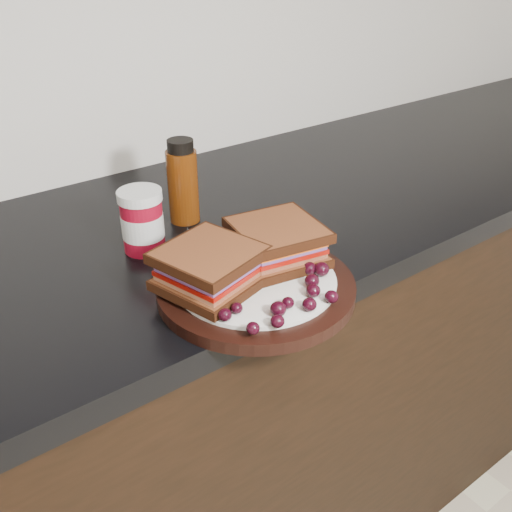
{
  "coord_description": "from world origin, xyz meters",
  "views": [
    {
      "loc": [
        -0.18,
        0.92,
        1.35
      ],
      "look_at": [
        0.22,
        1.46,
        0.96
      ],
      "focal_mm": 40.0,
      "sensor_mm": 36.0,
      "label": 1
    }
  ],
  "objects": [
    {
      "name": "grape_5",
      "position": [
        0.21,
        1.38,
        0.93
      ],
      "size": [
        0.02,
        0.02,
        0.02
      ],
      "primitive_type": "ellipsoid",
      "color": "black",
      "rests_on": "plate"
    },
    {
      "name": "grape_16",
      "position": [
        0.17,
        1.53,
        0.93
      ],
      "size": [
        0.02,
        0.02,
        0.02
      ],
      "primitive_type": "ellipsoid",
      "color": "black",
      "rests_on": "plate"
    },
    {
      "name": "plate",
      "position": [
        0.22,
        1.46,
        0.91
      ],
      "size": [
        0.28,
        0.28,
        0.02
      ],
      "primitive_type": "cylinder",
      "color": "black",
      "rests_on": "countertop"
    },
    {
      "name": "grape_17",
      "position": [
        0.16,
        1.51,
        0.93
      ],
      "size": [
        0.02,
        0.02,
        0.02
      ],
      "primitive_type": "ellipsoid",
      "color": "black",
      "rests_on": "plate"
    },
    {
      "name": "grape_20",
      "position": [
        0.17,
        1.46,
        0.93
      ],
      "size": [
        0.02,
        0.02,
        0.02
      ],
      "primitive_type": "ellipsoid",
      "color": "black",
      "rests_on": "plate"
    },
    {
      "name": "grape_15",
      "position": [
        0.27,
        1.49,
        0.93
      ],
      "size": [
        0.02,
        0.02,
        0.02
      ],
      "primitive_type": "ellipsoid",
      "color": "black",
      "rests_on": "plate"
    },
    {
      "name": "condiment_jar",
      "position": [
        0.15,
        1.67,
        0.95
      ],
      "size": [
        0.08,
        0.08,
        0.1
      ],
      "primitive_type": "cylinder",
      "rotation": [
        0.0,
        0.0,
        -0.13
      ],
      "color": "maroon",
      "rests_on": "countertop"
    },
    {
      "name": "grape_19",
      "position": [
        0.14,
        1.48,
        0.93
      ],
      "size": [
        0.02,
        0.02,
        0.02
      ],
      "primitive_type": "ellipsoid",
      "color": "black",
      "rests_on": "plate"
    },
    {
      "name": "grape_13",
      "position": [
        0.32,
        1.48,
        0.93
      ],
      "size": [
        0.02,
        0.02,
        0.02
      ],
      "primitive_type": "ellipsoid",
      "color": "black",
      "rests_on": "plate"
    },
    {
      "name": "base_cabinets",
      "position": [
        0.0,
        1.7,
        0.43
      ],
      "size": [
        3.96,
        0.58,
        0.86
      ],
      "primitive_type": "cube",
      "color": "black",
      "rests_on": "ground_plane"
    },
    {
      "name": "sandwich_left",
      "position": [
        0.16,
        1.49,
        0.95
      ],
      "size": [
        0.15,
        0.15,
        0.06
      ],
      "primitive_type": null,
      "rotation": [
        0.0,
        0.0,
        0.27
      ],
      "color": "brown",
      "rests_on": "plate"
    },
    {
      "name": "grape_8",
      "position": [
        0.25,
        1.38,
        0.93
      ],
      "size": [
        0.02,
        0.02,
        0.02
      ],
      "primitive_type": "ellipsoid",
      "color": "black",
      "rests_on": "plate"
    },
    {
      "name": "grape_12",
      "position": [
        0.31,
        1.44,
        0.93
      ],
      "size": [
        0.02,
        0.02,
        0.02
      ],
      "primitive_type": "ellipsoid",
      "color": "black",
      "rests_on": "plate"
    },
    {
      "name": "countertop",
      "position": [
        0.0,
        1.7,
        0.88
      ],
      "size": [
        3.98,
        0.6,
        0.04
      ],
      "primitive_type": "cube",
      "color": "black",
      "rests_on": "base_cabinets"
    },
    {
      "name": "grape_2",
      "position": [
        0.14,
        1.37,
        0.93
      ],
      "size": [
        0.02,
        0.02,
        0.02
      ],
      "primitive_type": "ellipsoid",
      "color": "black",
      "rests_on": "plate"
    },
    {
      "name": "grape_0",
      "position": [
        0.13,
        1.41,
        0.93
      ],
      "size": [
        0.02,
        0.02,
        0.02
      ],
      "primitive_type": "ellipsoid",
      "color": "black",
      "rests_on": "plate"
    },
    {
      "name": "grape_6",
      "position": [
        0.23,
        1.36,
        0.93
      ],
      "size": [
        0.02,
        0.02,
        0.02
      ],
      "primitive_type": "ellipsoid",
      "color": "black",
      "rests_on": "plate"
    },
    {
      "name": "grape_23",
      "position": [
        0.14,
        1.5,
        0.93
      ],
      "size": [
        0.02,
        0.02,
        0.02
      ],
      "primitive_type": "ellipsoid",
      "color": "black",
      "rests_on": "plate"
    },
    {
      "name": "grape_4",
      "position": [
        0.19,
        1.38,
        0.93
      ],
      "size": [
        0.02,
        0.02,
        0.02
      ],
      "primitive_type": "ellipsoid",
      "color": "black",
      "rests_on": "plate"
    },
    {
      "name": "grape_11",
      "position": [
        0.29,
        1.43,
        0.93
      ],
      "size": [
        0.02,
        0.02,
        0.02
      ],
      "primitive_type": "ellipsoid",
      "color": "black",
      "rests_on": "plate"
    },
    {
      "name": "grape_3",
      "position": [
        0.17,
        1.36,
        0.93
      ],
      "size": [
        0.02,
        0.02,
        0.02
      ],
      "primitive_type": "ellipsoid",
      "color": "black",
      "rests_on": "plate"
    },
    {
      "name": "grape_24",
      "position": [
        0.15,
        1.47,
        0.93
      ],
      "size": [
        0.02,
        0.02,
        0.02
      ],
      "primitive_type": "ellipsoid",
      "color": "black",
      "rests_on": "plate"
    },
    {
      "name": "grape_22",
      "position": [
        0.18,
        1.49,
        0.93
      ],
      "size": [
        0.02,
        0.02,
        0.01
      ],
      "primitive_type": "ellipsoid",
      "color": "black",
      "rests_on": "plate"
    },
    {
      "name": "grape_10",
      "position": [
        0.3,
        1.42,
        0.93
      ],
      "size": [
        0.02,
        0.02,
        0.02
      ],
      "primitive_type": "ellipsoid",
      "color": "black",
      "rests_on": "plate"
    },
    {
      "name": "sandwich_right",
      "position": [
        0.28,
        1.49,
        0.95
      ],
      "size": [
        0.14,
        0.14,
        0.06
      ],
      "primitive_type": null,
      "rotation": [
        0.0,
        0.0,
        -0.17
      ],
      "color": "brown",
      "rests_on": "plate"
    },
    {
      "name": "grape_21",
      "position": [
        0.15,
        1.45,
        0.93
      ],
      "size": [
        0.02,
        0.02,
        0.02
      ],
      "primitive_type": "ellipsoid",
      "color": "black",
      "rests_on": "plate"
    },
    {
      "name": "grape_9",
      "position": [
        0.27,
        1.4,
        0.93
      ],
      "size": [
        0.02,
        0.02,
        0.02
      ],
      "primitive_type": "ellipsoid",
      "color": "black",
      "rests_on": "plate"
    },
    {
      "name": "grape_1",
      "position": [
        0.15,
        1.41,
        0.93
      ],
      "size": [
        0.02,
        0.02,
        0.01
      ],
      "primitive_type": "ellipsoid",
      "color": "black",
      "rests_on": "plate"
    },
    {
      "name": "grape_7",
      "position": [
        0.26,
        1.36,
        0.93
      ],
      "size": [
        0.02,
        0.02,
        0.02
      ],
      "primitive_type": "ellipsoid",
      "color": "black",
      "rests_on": "plate"
    },
    {
      "name": "grape_18",
      "position": [
        0.15,
        1.5,
        0.93
      ],
      "size": [
        0.02,
        0.02,
        0.02
      ],
      "primitive_type": "ellipsoid",
      "color": "black",
      "rests_on": "plate"
    },
    {
      "name": "oil_bottle",
      "position": [
        0.26,
        1.72,
        0.97
      ],
      "size": [
        0.06,
        0.06,
        0.15
      ],
      "primitive_type": "cylinder",
      "rotation": [
        0.0,
        0.0,
        -0.19
      ],
      "color": "#522408",
      "rests_on": "countertop"
    },
    {
      "name": "grape_14",
      "position": [
        0.29,
        1.49,
        0.93
      ],
      "size": [
        0.02,
        0.02,
        0.02
      ],
      "primitive_type": "ellipsoid",
      "color": "black",
      "rests_on": "plate"
    }
  ]
}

